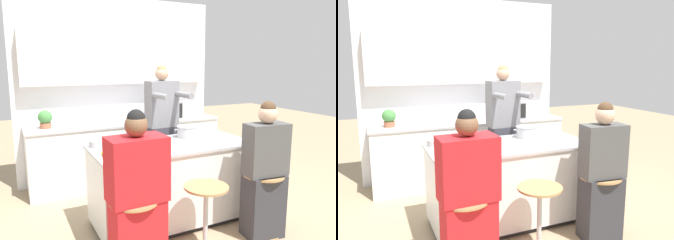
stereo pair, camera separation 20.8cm
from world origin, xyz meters
The scene contains 16 objects.
ground_plane centered at (0.00, 0.00, 0.00)m, with size 16.00×16.00×0.00m, color tan.
wall_back centered at (0.00, 1.71, 1.54)m, with size 3.04×0.22×2.70m.
back_counter centered at (0.00, 1.42, 0.46)m, with size 2.83×0.61×0.91m.
kitchen_island centered at (0.00, 0.00, 0.45)m, with size 1.74×0.81×0.89m.
bar_stool_leftmost centered at (-0.70, -0.68, 0.38)m, with size 0.41×0.41×0.65m.
bar_stool_center centered at (0.00, -0.70, 0.38)m, with size 0.41×0.41×0.65m.
bar_stool_rightmost centered at (0.70, -0.68, 0.38)m, with size 0.41×0.41×0.65m.
person_cooking centered at (0.23, 0.70, 0.86)m, with size 0.43×0.57×1.73m.
person_wrapped_blanket centered at (-0.67, -0.70, 0.66)m, with size 0.48×0.30×1.41m.
person_seated_near centered at (0.69, -0.70, 0.63)m, with size 0.45×0.31×1.40m.
cooking_pot centered at (0.30, 0.19, 0.96)m, with size 0.33×0.24×0.14m.
fruit_bowl centered at (-0.75, 0.25, 0.92)m, with size 0.18×0.18×0.07m.
coffee_cup_near centered at (-0.25, -0.09, 0.93)m, with size 0.12×0.08×0.09m.
banana_bunch centered at (-0.75, -0.12, 0.92)m, with size 0.17×0.12×0.05m.
microwave centered at (0.59, 1.38, 1.04)m, with size 0.48×0.34×0.27m.
potted_plant centered at (-1.13, 1.42, 1.03)m, with size 0.18×0.18×0.24m.
Camera 2 is at (-1.39, -3.16, 1.77)m, focal length 35.00 mm.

